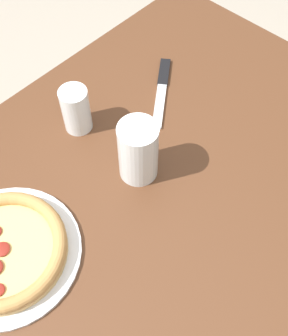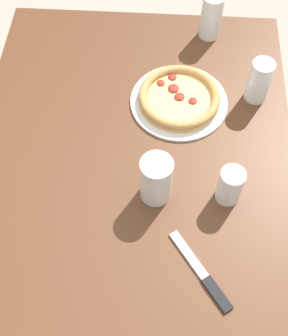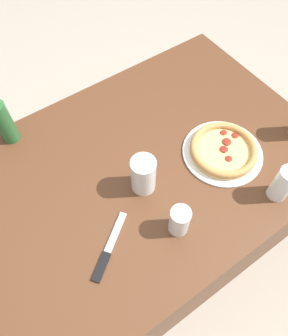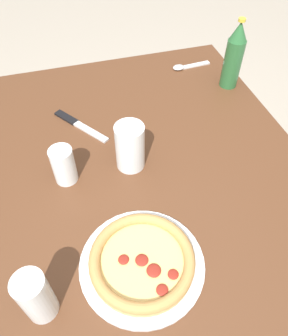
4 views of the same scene
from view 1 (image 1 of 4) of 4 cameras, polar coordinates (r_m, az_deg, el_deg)
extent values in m
plane|color=#A89E8E|center=(1.55, -0.04, -18.44)|extent=(8.00, 8.00, 0.00)
cube|color=#56331E|center=(1.19, -0.05, -13.83)|extent=(1.27, 0.88, 0.74)
cylinder|color=silver|center=(0.85, -18.21, -10.97)|extent=(0.29, 0.29, 0.01)
cylinder|color=tan|center=(0.84, -18.39, -10.71)|extent=(0.24, 0.24, 0.01)
cylinder|color=#E5C170|center=(0.83, -18.53, -10.50)|extent=(0.21, 0.21, 0.00)
torus|color=tan|center=(0.83, -18.65, -10.33)|extent=(0.24, 0.24, 0.03)
ellipsoid|color=maroon|center=(0.83, -18.70, -10.38)|extent=(0.03, 0.03, 0.01)
cylinder|color=white|center=(0.84, -0.79, 2.27)|extent=(0.08, 0.08, 0.14)
cylinder|color=#935123|center=(0.87, -0.77, 0.95)|extent=(0.07, 0.07, 0.07)
cylinder|color=white|center=(0.94, -9.21, 7.80)|extent=(0.06, 0.06, 0.11)
cylinder|color=orange|center=(0.96, -9.02, 6.86)|extent=(0.05, 0.05, 0.06)
cube|color=black|center=(1.09, 2.73, 12.81)|extent=(0.09, 0.07, 0.01)
cube|color=silver|center=(1.01, 2.10, 8.41)|extent=(0.12, 0.10, 0.01)
camera|label=2|loc=(1.05, 57.07, 64.26)|focal=50.00mm
camera|label=3|loc=(1.04, -18.66, 67.56)|focal=35.00mm
camera|label=4|loc=(0.55, -78.69, 8.67)|focal=35.00mm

